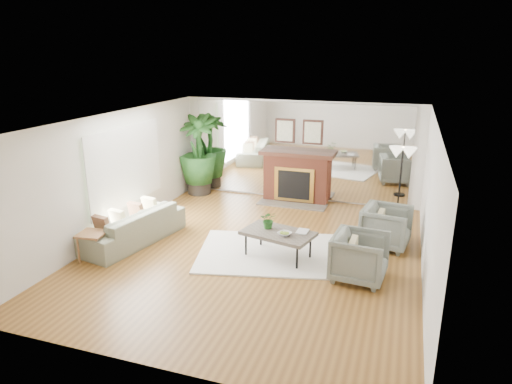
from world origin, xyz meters
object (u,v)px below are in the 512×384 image
(sofa, at_px, (133,226))
(potted_ficus, at_px, (198,152))
(armchair_back, at_px, (386,227))
(floor_lamp, at_px, (402,159))
(coffee_table, at_px, (278,234))
(fireplace, at_px, (296,176))
(armchair_front, at_px, (360,257))
(side_table, at_px, (92,237))

(sofa, height_order, potted_ficus, potted_ficus)
(sofa, distance_m, armchair_back, 4.97)
(potted_ficus, bearing_deg, floor_lamp, -8.92)
(armchair_back, bearing_deg, potted_ficus, 76.06)
(coffee_table, distance_m, armchair_back, 2.17)
(sofa, bearing_deg, floor_lamp, 128.67)
(fireplace, xyz_separation_m, armchair_front, (1.99, -3.71, -0.26))
(sofa, xyz_separation_m, armchair_front, (4.44, -0.17, 0.07))
(armchair_back, relative_size, side_table, 1.67)
(fireplace, relative_size, side_table, 3.86)
(floor_lamp, bearing_deg, sofa, -152.41)
(potted_ficus, height_order, floor_lamp, potted_ficus)
(fireplace, xyz_separation_m, sofa, (-2.45, -3.54, -0.33))
(armchair_front, bearing_deg, sofa, 92.94)
(fireplace, distance_m, armchair_front, 4.21)
(sofa, relative_size, armchair_front, 2.58)
(side_table, bearing_deg, armchair_front, 9.68)
(sofa, bearing_deg, armchair_back, 116.96)
(armchair_back, xyz_separation_m, floor_lamp, (0.16, 1.22, 1.08))
(potted_ficus, relative_size, floor_lamp, 1.21)
(coffee_table, bearing_deg, potted_ficus, 134.19)
(potted_ficus, bearing_deg, coffee_table, -45.81)
(fireplace, height_order, armchair_front, fireplace)
(sofa, relative_size, side_table, 4.25)
(potted_ficus, bearing_deg, armchair_front, -37.69)
(armchair_front, height_order, floor_lamp, floor_lamp)
(armchair_back, bearing_deg, coffee_table, 130.40)
(coffee_table, distance_m, floor_lamp, 3.27)
(coffee_table, height_order, floor_lamp, floor_lamp)
(side_table, bearing_deg, armchair_back, 24.96)
(fireplace, xyz_separation_m, armchair_back, (2.33, -2.18, -0.26))
(armchair_front, relative_size, side_table, 1.65)
(side_table, relative_size, potted_ficus, 0.25)
(armchair_front, bearing_deg, fireplace, 33.34)
(armchair_back, relative_size, floor_lamp, 0.51)
(side_table, distance_m, floor_lamp, 6.33)
(sofa, distance_m, armchair_front, 4.44)
(floor_lamp, bearing_deg, coffee_table, -130.16)
(fireplace, relative_size, floor_lamp, 1.18)
(armchair_back, height_order, potted_ficus, potted_ficus)
(floor_lamp, bearing_deg, fireplace, 158.95)
(armchair_front, distance_m, potted_ficus, 5.85)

